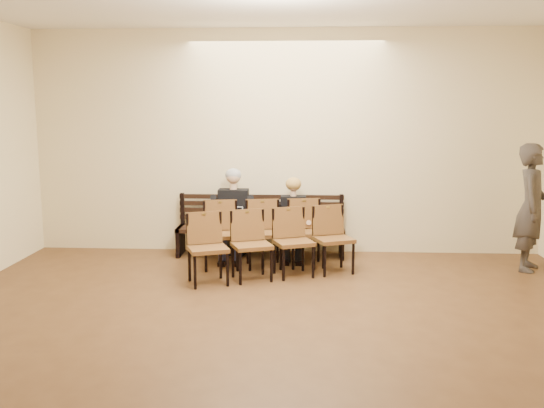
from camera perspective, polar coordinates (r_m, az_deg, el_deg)
The scene contains 11 objects.
ground at distance 5.12m, azimuth -0.73°, elevation -17.77°, with size 10.00×10.00×0.00m, color brown.
room_walls at distance 5.35m, azimuth -0.20°, elevation 11.54°, with size 8.02×10.01×3.51m.
bench at distance 9.46m, azimuth -1.10°, elevation -3.56°, with size 2.60×0.90×0.45m, color black.
seated_man at distance 9.29m, azimuth -3.71°, elevation -0.94°, with size 0.57×0.78×1.36m, color black, non-canonical shape.
seated_woman at distance 9.25m, azimuth 2.00°, elevation -1.78°, with size 0.47×0.66×1.11m, color black, non-canonical shape.
laptop at distance 9.11m, azimuth -3.80°, elevation -1.90°, with size 0.31×0.24×0.23m, color #BDBDC2.
water_bottle at distance 9.05m, azimuth 2.61°, elevation -1.94°, with size 0.07×0.07×0.23m, color silver.
bag at distance 9.58m, azimuth -3.61°, elevation -3.99°, with size 0.36×0.24×0.26m, color black.
passerby at distance 9.26m, azimuth 23.29°, elevation 0.53°, with size 0.76×0.50×2.08m, color #3A342F.
chair_row_front at distance 8.76m, azimuth -0.76°, elevation -2.84°, with size 1.75×0.53×0.97m, color brown.
chair_row_back at distance 8.21m, azimuth 0.09°, elevation -3.80°, with size 2.28×0.51×0.94m, color brown.
Camera 1 is at (0.32, -4.55, 2.33)m, focal length 40.00 mm.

